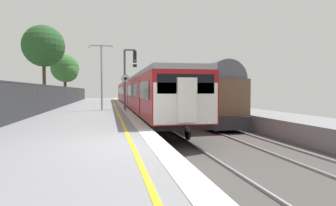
{
  "coord_description": "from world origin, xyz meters",
  "views": [
    {
      "loc": [
        -0.99,
        -8.43,
        1.54
      ],
      "look_at": [
        1.46,
        3.65,
        1.03
      ],
      "focal_mm": 31.36,
      "sensor_mm": 36.0,
      "label": 1
    }
  ],
  "objects": [
    {
      "name": "speed_limit_sign",
      "position": [
        0.25,
        13.6,
        1.75
      ],
      "size": [
        0.59,
        0.08,
        2.76
      ],
      "color": "#59595B",
      "rests_on": "ground"
    },
    {
      "name": "background_tree_centre",
      "position": [
        -6.8,
        34.32,
        4.53
      ],
      "size": [
        3.83,
        3.86,
        6.61
      ],
      "color": "#473323",
      "rests_on": "ground"
    },
    {
      "name": "ground",
      "position": [
        2.64,
        0.0,
        -0.61
      ],
      "size": [
        17.4,
        110.0,
        1.21
      ],
      "color": "gray"
    },
    {
      "name": "signal_gantry",
      "position": [
        0.62,
        16.37,
        3.13
      ],
      "size": [
        1.1,
        0.24,
        5.02
      ],
      "color": "#47474C",
      "rests_on": "ground"
    },
    {
      "name": "platform_lamp_mid",
      "position": [
        -1.51,
        15.06,
        3.07
      ],
      "size": [
        2.0,
        0.2,
        5.14
      ],
      "color": "#93999E",
      "rests_on": "ground"
    },
    {
      "name": "freight_train_adjacent_track",
      "position": [
        6.1,
        29.48,
        1.39
      ],
      "size": [
        2.6,
        44.04,
        4.39
      ],
      "color": "#232326",
      "rests_on": "ground"
    },
    {
      "name": "background_tree_left",
      "position": [
        -8.29,
        27.64,
        6.56
      ],
      "size": [
        4.75,
        4.75,
        9.07
      ],
      "color": "#473323",
      "rests_on": "ground"
    },
    {
      "name": "commuter_train_at_platform",
      "position": [
        2.1,
        23.9,
        1.27
      ],
      "size": [
        2.83,
        42.2,
        3.81
      ],
      "color": "maroon",
      "rests_on": "ground"
    }
  ]
}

